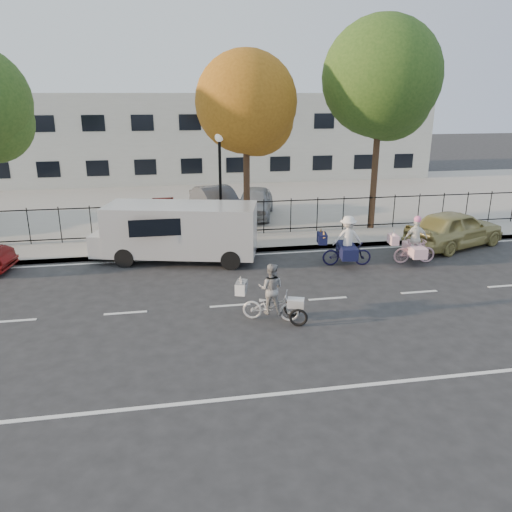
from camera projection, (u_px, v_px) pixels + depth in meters
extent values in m
plane|color=#333334|center=(230.00, 306.00, 14.69)|extent=(120.00, 120.00, 0.00)
cube|color=#A8A399|center=(214.00, 252.00, 19.40)|extent=(60.00, 0.10, 0.15)
cube|color=#A8A399|center=(211.00, 245.00, 20.38)|extent=(60.00, 2.20, 0.15)
cube|color=#A8A399|center=(197.00, 201.00, 28.71)|extent=(60.00, 15.60, 0.15)
cube|color=silver|center=(187.00, 135.00, 37.17)|extent=(34.00, 10.00, 6.00)
cylinder|color=black|center=(220.00, 191.00, 20.48)|extent=(0.12, 0.12, 4.00)
sphere|color=white|center=(219.00, 137.00, 19.81)|extent=(0.36, 0.36, 0.36)
cylinder|color=black|center=(155.00, 220.00, 20.37)|extent=(0.06, 0.06, 1.80)
cylinder|color=black|center=(173.00, 219.00, 20.48)|extent=(0.06, 0.06, 1.80)
cube|color=#59140F|center=(163.00, 205.00, 20.24)|extent=(0.85, 0.04, 0.60)
imported|color=white|center=(271.00, 306.00, 13.67)|extent=(1.65, 1.02, 0.82)
imported|color=white|center=(271.00, 289.00, 13.51)|extent=(0.83, 0.74, 1.43)
cube|color=white|center=(241.00, 287.00, 13.63)|extent=(0.42, 0.56, 0.33)
cone|color=white|center=(241.00, 278.00, 13.66)|extent=(0.13, 0.13, 0.16)
cone|color=white|center=(242.00, 281.00, 13.46)|extent=(0.13, 0.13, 0.16)
torus|color=black|center=(298.00, 318.00, 13.32)|extent=(0.50, 0.23, 0.51)
torus|color=black|center=(293.00, 308.00, 13.91)|extent=(0.50, 0.23, 0.51)
cube|color=white|center=(296.00, 303.00, 13.53)|extent=(0.53, 0.45, 0.23)
imported|color=#CE9DA9|center=(414.00, 251.00, 18.25)|extent=(1.58, 0.58, 0.93)
imported|color=white|center=(416.00, 239.00, 18.11)|extent=(0.89, 0.43, 1.47)
cube|color=#FFC2CC|center=(393.00, 239.00, 18.04)|extent=(0.32, 0.54, 0.34)
cone|color=silver|center=(394.00, 231.00, 17.95)|extent=(0.11, 0.11, 0.30)
cube|color=#FFC2CC|center=(415.00, 250.00, 18.24)|extent=(0.62, 1.25, 0.37)
sphere|color=pink|center=(418.00, 219.00, 17.88)|extent=(0.26, 0.26, 0.26)
imported|color=black|center=(347.00, 253.00, 18.03)|extent=(1.83, 0.87, 0.92)
imported|color=white|center=(348.00, 238.00, 17.86)|extent=(1.12, 0.75, 1.61)
cube|color=#101338|center=(322.00, 238.00, 17.84)|extent=(0.39, 0.60, 0.37)
cone|color=orange|center=(321.00, 231.00, 17.95)|extent=(0.12, 0.24, 0.33)
cone|color=orange|center=(324.00, 234.00, 17.60)|extent=(0.12, 0.24, 0.33)
cube|color=#101338|center=(347.00, 250.00, 18.00)|extent=(0.76, 1.40, 0.41)
cube|color=silver|center=(182.00, 229.00, 18.33)|extent=(5.76, 3.26, 1.81)
cube|color=silver|center=(99.00, 246.00, 17.99)|extent=(0.96, 2.03, 0.81)
cylinder|color=black|center=(128.00, 262.00, 17.45)|extent=(0.75, 0.42, 0.71)
cylinder|color=black|center=(131.00, 247.00, 19.11)|extent=(0.75, 0.42, 0.71)
cylinder|color=black|center=(237.00, 256.00, 18.08)|extent=(0.75, 0.42, 0.71)
cylinder|color=black|center=(230.00, 242.00, 19.74)|extent=(0.75, 0.42, 0.71)
imported|color=tan|center=(455.00, 229.00, 20.14)|extent=(4.83, 3.29, 1.53)
imported|color=black|center=(125.00, 230.00, 19.00)|extent=(0.75, 0.67, 1.73)
imported|color=#44464B|center=(217.00, 203.00, 24.38)|extent=(2.56, 4.69, 1.47)
imported|color=#979A9E|center=(255.00, 202.00, 24.64)|extent=(2.70, 4.45, 1.42)
cylinder|color=#442D1D|center=(247.00, 179.00, 21.53)|extent=(0.28, 0.28, 4.92)
sphere|color=#9F6219|center=(246.00, 102.00, 20.55)|extent=(4.22, 4.22, 4.22)
sphere|color=#9F6219|center=(257.00, 119.00, 21.04)|extent=(3.09, 3.09, 3.09)
cylinder|color=#442D1D|center=(375.00, 167.00, 21.88)|extent=(0.28, 0.28, 5.78)
sphere|color=#385B1E|center=(382.00, 77.00, 20.72)|extent=(4.96, 4.96, 4.96)
sphere|color=#385B1E|center=(389.00, 98.00, 21.25)|extent=(3.64, 3.64, 3.64)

